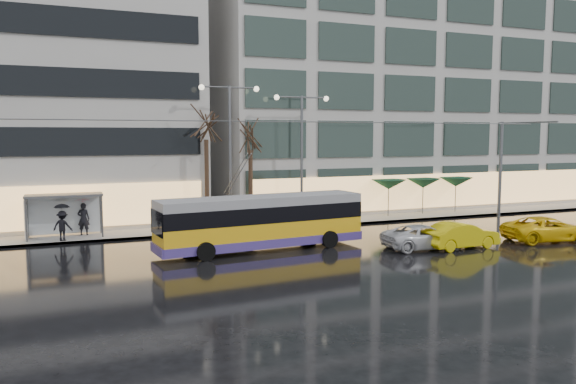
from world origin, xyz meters
TOP-DOWN VIEW (x-y plane):
  - ground at (0.00, 0.00)m, footprint 140.00×140.00m
  - sidewalk at (2.00, 14.00)m, footprint 80.00×10.00m
  - kerb at (2.00, 9.05)m, footprint 80.00×0.10m
  - building_right at (19.00, 19.00)m, footprint 32.00×14.00m
  - trolleybus at (1.59, 3.56)m, footprint 11.28×4.62m
  - catenary at (1.00, 7.94)m, footprint 42.24×5.12m
  - bus_shelter at (-8.38, 10.69)m, footprint 4.20×1.60m
  - street_lamp_near at (2.00, 10.80)m, footprint 3.96×0.36m
  - street_lamp_far at (7.00, 10.80)m, footprint 3.96×0.36m
  - tree_a at (0.50, 11.00)m, footprint 3.20×3.20m
  - tree_b at (3.50, 11.20)m, footprint 3.20×3.20m
  - parasol_a at (14.00, 11.00)m, footprint 2.50×2.50m
  - parasol_b at (17.00, 11.00)m, footprint 2.50×2.50m
  - parasol_c at (20.00, 11.00)m, footprint 2.50×2.50m
  - taxi_b at (11.62, -0.02)m, footprint 4.35×1.70m
  - taxi_c at (17.55, -0.19)m, footprint 5.32×3.03m
  - sedan_silver at (9.77, 0.64)m, footprint 4.72×2.38m
  - pedestrian_a at (-6.98, 10.90)m, footprint 1.20×1.21m
  - pedestrian_b at (-6.71, 12.08)m, footprint 0.95×0.76m
  - pedestrian_c at (-8.14, 9.40)m, footprint 1.25×1.09m

SIDE VIEW (x-z plane):
  - ground at x=0.00m, z-range 0.00..0.00m
  - sidewalk at x=2.00m, z-range 0.00..0.15m
  - kerb at x=2.00m, z-range 0.00..0.15m
  - sedan_silver at x=9.77m, z-range 0.00..1.28m
  - taxi_c at x=17.55m, z-range 0.00..1.40m
  - taxi_b at x=11.62m, z-range 0.00..1.41m
  - pedestrian_b at x=-6.71m, z-range 0.15..2.02m
  - pedestrian_c at x=-8.14m, z-range 0.21..2.32m
  - trolleybus at x=1.59m, z-range -1.18..3.97m
  - pedestrian_a at x=-6.98m, z-range 0.47..2.66m
  - bus_shelter at x=-8.38m, z-range 0.71..3.22m
  - parasol_a at x=14.00m, z-range 1.12..3.77m
  - parasol_b at x=17.00m, z-range 1.12..3.77m
  - parasol_c at x=20.00m, z-range 1.12..3.77m
  - catenary at x=1.00m, z-range 0.75..7.75m
  - street_lamp_far at x=7.00m, z-range 1.45..9.98m
  - street_lamp_near at x=2.00m, z-range 1.48..10.51m
  - tree_b at x=3.50m, z-range 2.55..10.25m
  - tree_a at x=0.50m, z-range 2.89..11.29m
  - building_right at x=19.00m, z-range 0.15..25.15m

